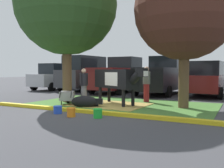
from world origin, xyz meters
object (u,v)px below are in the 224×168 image
at_px(shade_tree_left, 66,4).
at_px(cow_holstein, 117,79).
at_px(person_handler, 84,85).
at_px(bucket_orange, 71,112).
at_px(bucket_green, 98,113).
at_px(shade_tree_right, 185,9).
at_px(sedan_silver, 207,79).
at_px(pickup_truck_black, 162,76).
at_px(pickup_truck_maroon, 119,76).
at_px(person_visitor_near, 146,83).
at_px(sedan_blue, 56,77).
at_px(suv_dark_grey, 85,73).
at_px(wheelbarrow, 67,96).
at_px(calf_lying, 86,102).
at_px(bucket_blue, 58,110).

bearing_deg(shade_tree_left, cow_holstein, 1.41).
distance_m(person_handler, bucket_orange, 3.34).
xyz_separation_m(cow_holstein, bucket_green, (0.74, -2.86, -0.97)).
xyz_separation_m(shade_tree_right, sedan_silver, (0.22, 5.36, -2.89)).
bearing_deg(pickup_truck_black, pickup_truck_maroon, -176.83).
distance_m(shade_tree_right, bucket_orange, 5.88).
relative_size(person_visitor_near, sedan_blue, 0.37).
distance_m(bucket_green, pickup_truck_black, 8.88).
distance_m(shade_tree_left, cow_holstein, 4.33).
relative_size(shade_tree_left, bucket_orange, 23.26).
relative_size(sedan_blue, pickup_truck_black, 0.82).
height_order(person_handler, sedan_blue, sedan_blue).
height_order(shade_tree_left, shade_tree_right, shade_tree_left).
bearing_deg(pickup_truck_maroon, sedan_silver, 0.65).
distance_m(shade_tree_left, bucket_orange, 5.90).
distance_m(person_handler, suv_dark_grey, 7.10).
distance_m(bucket_orange, bucket_green, 0.90).
xyz_separation_m(cow_holstein, bucket_orange, (-0.13, -3.08, -0.97)).
bearing_deg(shade_tree_right, person_handler, -171.41).
height_order(cow_holstein, sedan_silver, sedan_silver).
bearing_deg(bucket_green, person_visitor_near, 89.58).
xyz_separation_m(cow_holstein, suv_dark_grey, (-5.48, 5.77, 0.15)).
xyz_separation_m(wheelbarrow, sedan_silver, (4.91, 6.72, 0.60)).
bearing_deg(sedan_silver, sedan_blue, -179.33).
distance_m(cow_holstein, sedan_silver, 6.54).
bearing_deg(bucket_orange, calf_lying, 110.39).
height_order(cow_holstein, suv_dark_grey, suv_dark_grey).
height_order(bucket_blue, suv_dark_grey, suv_dark_grey).
height_order(wheelbarrow, bucket_blue, wheelbarrow).
bearing_deg(pickup_truck_black, suv_dark_grey, -178.17).
height_order(shade_tree_left, calf_lying, shade_tree_left).
relative_size(cow_holstein, sedan_silver, 0.65).
bearing_deg(pickup_truck_black, shade_tree_left, -115.37).
bearing_deg(bucket_blue, suv_dark_grey, 118.01).
distance_m(sedan_blue, pickup_truck_maroon, 5.45).
relative_size(bucket_orange, pickup_truck_maroon, 0.05).
xyz_separation_m(bucket_blue, pickup_truck_black, (1.15, 8.76, 0.98)).
relative_size(shade_tree_left, pickup_truck_black, 1.27).
relative_size(shade_tree_right, person_handler, 3.71).
height_order(pickup_truck_black, sedan_silver, pickup_truck_black).
bearing_deg(sedan_blue, calf_lying, -43.40).
bearing_deg(sedan_blue, shade_tree_right, -25.79).
relative_size(shade_tree_left, suv_dark_grey, 1.49).
relative_size(bucket_green, sedan_blue, 0.07).
distance_m(cow_holstein, bucket_orange, 3.23).
relative_size(bucket_orange, sedan_silver, 0.07).
height_order(calf_lying, sedan_silver, sedan_silver).
xyz_separation_m(person_visitor_near, bucket_orange, (-0.90, -4.61, -0.75)).
relative_size(wheelbarrow, suv_dark_grey, 0.32).
bearing_deg(cow_holstein, wheelbarrow, -156.52).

